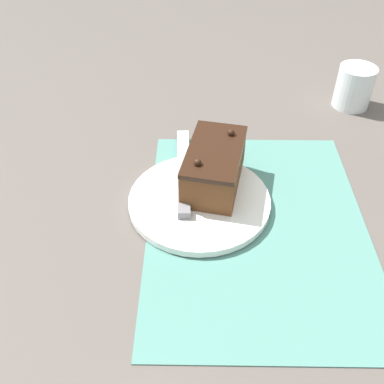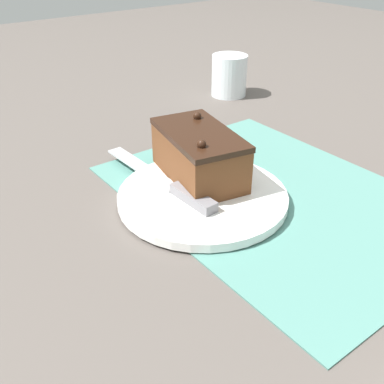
{
  "view_description": "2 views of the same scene",
  "coord_description": "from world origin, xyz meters",
  "px_view_note": "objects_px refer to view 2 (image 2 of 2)",
  "views": [
    {
      "loc": [
        0.49,
        -0.09,
        0.51
      ],
      "look_at": [
        -0.05,
        -0.1,
        0.03
      ],
      "focal_mm": 42.0,
      "sensor_mm": 36.0,
      "label": 1
    },
    {
      "loc": [
        0.36,
        -0.41,
        0.33
      ],
      "look_at": [
        -0.02,
        -0.12,
        0.04
      ],
      "focal_mm": 42.0,
      "sensor_mm": 36.0,
      "label": 2
    }
  ],
  "objects_px": {
    "chocolate_cake": "(199,154)",
    "drinking_glass": "(229,75)",
    "serving_knife": "(174,187)",
    "cake_plate": "(203,197)"
  },
  "relations": [
    {
      "from": "drinking_glass",
      "to": "serving_knife",
      "type": "bearing_deg",
      "value": -50.33
    },
    {
      "from": "cake_plate",
      "to": "serving_knife",
      "type": "height_order",
      "value": "serving_knife"
    },
    {
      "from": "cake_plate",
      "to": "drinking_glass",
      "type": "xyz_separation_m",
      "value": [
        -0.32,
        0.32,
        0.03
      ]
    },
    {
      "from": "chocolate_cake",
      "to": "drinking_glass",
      "type": "height_order",
      "value": "chocolate_cake"
    },
    {
      "from": "chocolate_cake",
      "to": "serving_knife",
      "type": "distance_m",
      "value": 0.06
    },
    {
      "from": "serving_knife",
      "to": "drinking_glass",
      "type": "bearing_deg",
      "value": 37.56
    },
    {
      "from": "chocolate_cake",
      "to": "cake_plate",
      "type": "bearing_deg",
      "value": -31.27
    },
    {
      "from": "serving_knife",
      "to": "drinking_glass",
      "type": "distance_m",
      "value": 0.46
    },
    {
      "from": "cake_plate",
      "to": "serving_knife",
      "type": "xyz_separation_m",
      "value": [
        -0.03,
        -0.03,
        0.01
      ]
    },
    {
      "from": "chocolate_cake",
      "to": "drinking_glass",
      "type": "relative_size",
      "value": 1.89
    }
  ]
}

